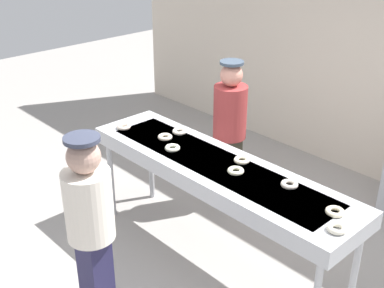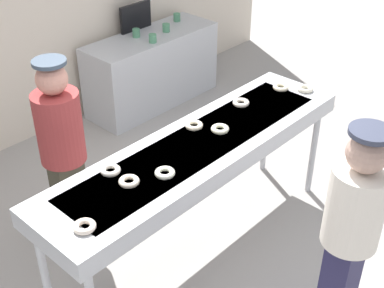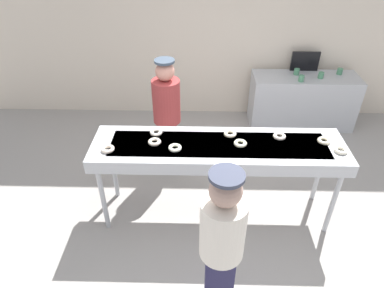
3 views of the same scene
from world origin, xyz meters
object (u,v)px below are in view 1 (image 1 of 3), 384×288
Objects in this scene: fryer_conveyor at (216,171)px; sugar_donut_1 at (236,171)px; sugar_donut_0 at (242,160)px; sugar_donut_3 at (179,131)px; sugar_donut_2 at (335,212)px; worker_baker at (230,124)px; sugar_donut_5 at (337,228)px; sugar_donut_4 at (289,184)px; sugar_donut_6 at (172,148)px; sugar_donut_8 at (124,127)px; sugar_donut_7 at (165,137)px; customer_waiting at (91,225)px.

sugar_donut_1 is at bearing -1.29° from fryer_conveyor.
sugar_donut_0 and sugar_donut_3 have the same top height.
sugar_donut_3 is (-1.84, 0.12, 0.00)m from sugar_donut_2.
fryer_conveyor is 19.61× the size of sugar_donut_3.
worker_baker reaches higher than sugar_donut_1.
sugar_donut_5 is (1.27, -0.11, 0.10)m from fryer_conveyor.
sugar_donut_2 is 1.00× the size of sugar_donut_4.
sugar_donut_4 is 0.64m from sugar_donut_5.
sugar_donut_6 is 0.70m from sugar_donut_8.
sugar_donut_8 is at bearing -174.39° from sugar_donut_1.
sugar_donut_2 is 1.00× the size of sugar_donut_6.
sugar_donut_4 reaches higher than fryer_conveyor.
sugar_donut_7 is at bearing -173.85° from sugar_donut_4.
fryer_conveyor is 1.18m from sugar_donut_8.
customer_waiting is at bearing -69.46° from sugar_donut_6.
sugar_donut_6 is 1.00× the size of sugar_donut_7.
sugar_donut_4 is at bearing 170.45° from sugar_donut_2.
sugar_donut_4 is at bearing 167.10° from worker_baker.
sugar_donut_3 is (-0.69, 0.19, 0.10)m from fryer_conveyor.
sugar_donut_4 is (1.37, -0.05, 0.00)m from sugar_donut_3.
sugar_donut_0 is 1.00× the size of sugar_donut_8.
sugar_donut_4 and sugar_donut_8 have the same top height.
sugar_donut_1 is 1.00× the size of sugar_donut_6.
sugar_donut_1 is 1.00× the size of sugar_donut_4.
sugar_donut_8 is (-2.43, -0.03, 0.00)m from sugar_donut_5.
worker_baker is (-1.78, 0.79, -0.10)m from sugar_donut_2.
sugar_donut_2 is (1.14, 0.06, 0.10)m from fryer_conveyor.
worker_baker is (-1.90, 0.96, -0.10)m from sugar_donut_5.
sugar_donut_1 is 1.23m from worker_baker.
sugar_donut_5 is 1.74m from customer_waiting.
sugar_donut_6 is at bearing -23.71° from sugar_donut_7.
customer_waiting is (0.67, -1.46, -0.08)m from sugar_donut_3.
sugar_donut_2 is 0.09× the size of worker_baker.
sugar_donut_6 is (-0.60, -0.28, 0.00)m from sugar_donut_0.
sugar_donut_3 is at bearing 176.15° from sugar_donut_2.
sugar_donut_3 is at bearing 164.87° from fryer_conveyor.
worker_baker is at bearing 120.50° from customer_waiting.
sugar_donut_7 is 0.08× the size of customer_waiting.
customer_waiting is (-0.70, -1.41, -0.08)m from sugar_donut_4.
customer_waiting reaches higher than sugar_donut_2.
sugar_donut_4 is 1.17m from sugar_donut_6.
sugar_donut_2 and sugar_donut_4 have the same top height.
sugar_donut_1 is at bearing -175.64° from sugar_donut_2.
sugar_donut_8 is at bearing -179.20° from sugar_donut_5.
sugar_donut_1 is 1.00× the size of sugar_donut_5.
sugar_donut_0 is 1.00× the size of sugar_donut_5.
sugar_donut_5 reaches higher than fryer_conveyor.
sugar_donut_2 and sugar_donut_8 have the same top height.
fryer_conveyor is at bearing 103.35° from customer_waiting.
sugar_donut_0 is 1.00× the size of sugar_donut_6.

